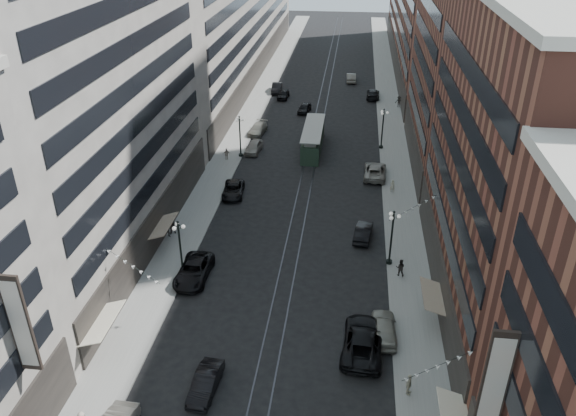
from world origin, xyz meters
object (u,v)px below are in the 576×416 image
at_px(lamppost_se_far, 392,236).
at_px(pedestrian_7, 400,267).
at_px(pedestrian_6, 227,154).
at_px(car_2, 194,271).
at_px(car_14, 351,78).
at_px(lamppost_sw_far, 180,247).
at_px(pedestrian_2, 167,229).
at_px(pedestrian_4, 409,384).
at_px(pedestrian_8, 392,186).
at_px(car_5, 206,383).
at_px(car_extra_0, 363,340).
at_px(car_11, 375,171).
at_px(lamppost_se_mid, 383,127).
at_px(car_4, 384,328).
at_px(streetcar, 313,139).
at_px(pedestrian_9, 399,102).
at_px(car_13, 304,108).
at_px(pedestrian_5, 172,226).
at_px(car_extra_2, 254,147).
at_px(car_8, 258,129).
at_px(car_extra_1, 277,88).
at_px(car_7, 233,190).
at_px(car_9, 283,94).
at_px(car_12, 373,94).
at_px(lamppost_sw_mid, 240,135).
at_px(car_10, 363,232).

distance_m(lamppost_se_far, pedestrian_7, 2.93).
bearing_deg(pedestrian_6, car_2, 74.90).
relative_size(car_14, pedestrian_7, 2.92).
height_order(lamppost_sw_far, pedestrian_2, lamppost_sw_far).
bearing_deg(pedestrian_4, pedestrian_2, 64.76).
relative_size(lamppost_sw_far, pedestrian_8, 3.62).
relative_size(car_5, car_extra_0, 0.67).
relative_size(pedestrian_2, car_11, 0.33).
bearing_deg(lamppost_se_mid, lamppost_se_far, -90.00).
distance_m(car_4, pedestrian_6, 36.92).
xyz_separation_m(lamppost_se_far, pedestrian_8, (0.90, 14.80, -2.18)).
relative_size(streetcar, pedestrian_9, 6.24).
relative_size(car_13, pedestrian_6, 2.68).
bearing_deg(pedestrian_5, lamppost_se_mid, 31.08).
bearing_deg(car_11, pedestrian_8, 117.17).
bearing_deg(car_extra_2, streetcar, 18.29).
relative_size(car_8, car_extra_0, 0.76).
xyz_separation_m(car_5, car_13, (1.30, 58.78, 0.00)).
distance_m(car_extra_0, car_extra_1, 65.57).
height_order(car_8, car_extra_0, car_extra_0).
height_order(car_11, car_extra_0, car_extra_0).
bearing_deg(lamppost_se_mid, pedestrian_6, -162.27).
bearing_deg(lamppost_se_mid, car_8, 168.17).
distance_m(pedestrian_2, pedestrian_7, 22.90).
height_order(lamppost_sw_far, car_extra_0, lamppost_sw_far).
distance_m(lamppost_sw_far, lamppost_se_far, 18.83).
distance_m(car_7, car_9, 36.58).
bearing_deg(car_9, pedestrian_9, -4.51).
height_order(pedestrian_7, car_extra_1, pedestrian_7).
distance_m(car_9, car_extra_2, 23.85).
bearing_deg(car_extra_0, car_12, -87.52).
distance_m(car_8, car_extra_0, 45.92).
distance_m(lamppost_se_far, lamppost_se_mid, 28.00).
height_order(car_7, car_extra_0, car_extra_0).
bearing_deg(lamppost_sw_mid, car_extra_0, -65.21).
bearing_deg(car_8, lamppost_sw_far, -83.66).
relative_size(car_10, car_extra_2, 1.00).
relative_size(car_11, pedestrian_5, 3.34).
bearing_deg(car_7, lamppost_sw_far, -99.74).
relative_size(car_7, car_9, 1.16).
xyz_separation_m(lamppost_sw_far, car_2, (1.08, -0.23, -2.30)).
bearing_deg(car_2, lamppost_sw_mid, 93.09).
height_order(streetcar, car_4, streetcar).
xyz_separation_m(streetcar, car_10, (6.80, -22.34, -0.74)).
bearing_deg(car_extra_0, car_9, -73.34).
relative_size(lamppost_se_far, pedestrian_6, 3.54).
relative_size(lamppost_sw_far, car_extra_2, 1.26).
bearing_deg(car_5, pedestrian_7, 51.39).
xyz_separation_m(car_8, pedestrian_9, (20.90, 14.24, 0.36)).
bearing_deg(car_12, lamppost_se_mid, 93.55).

